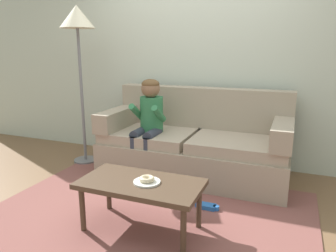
{
  "coord_description": "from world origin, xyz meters",
  "views": [
    {
      "loc": [
        1.1,
        -2.52,
        1.42
      ],
      "look_at": [
        -0.08,
        0.45,
        0.65
      ],
      "focal_mm": 34.17,
      "sensor_mm": 36.0,
      "label": 1
    }
  ],
  "objects_px": {
    "coffee_table": "(141,187)",
    "floor_lamp": "(78,29)",
    "couch": "(195,145)",
    "donut": "(147,179)",
    "toy_controller": "(207,207)",
    "person_child": "(149,118)"
  },
  "relations": [
    {
      "from": "coffee_table",
      "to": "floor_lamp",
      "type": "distance_m",
      "value": 2.23
    },
    {
      "from": "couch",
      "to": "coffee_table",
      "type": "relative_size",
      "value": 2.16
    },
    {
      "from": "couch",
      "to": "donut",
      "type": "distance_m",
      "value": 1.31
    },
    {
      "from": "couch",
      "to": "toy_controller",
      "type": "relative_size",
      "value": 9.21
    },
    {
      "from": "toy_controller",
      "to": "donut",
      "type": "bearing_deg",
      "value": -134.17
    },
    {
      "from": "couch",
      "to": "person_child",
      "type": "xyz_separation_m",
      "value": [
        -0.48,
        -0.21,
        0.32
      ]
    },
    {
      "from": "toy_controller",
      "to": "coffee_table",
      "type": "bearing_deg",
      "value": -138.3
    },
    {
      "from": "couch",
      "to": "floor_lamp",
      "type": "bearing_deg",
      "value": -175.3
    },
    {
      "from": "couch",
      "to": "person_child",
      "type": "distance_m",
      "value": 0.61
    },
    {
      "from": "couch",
      "to": "toy_controller",
      "type": "bearing_deg",
      "value": -65.14
    },
    {
      "from": "couch",
      "to": "person_child",
      "type": "relative_size",
      "value": 1.89
    },
    {
      "from": "person_child",
      "to": "donut",
      "type": "xyz_separation_m",
      "value": [
        0.49,
        -1.09,
        -0.22
      ]
    },
    {
      "from": "person_child",
      "to": "toy_controller",
      "type": "distance_m",
      "value": 1.2
    },
    {
      "from": "couch",
      "to": "coffee_table",
      "type": "height_order",
      "value": "couch"
    },
    {
      "from": "person_child",
      "to": "couch",
      "type": "bearing_deg",
      "value": 23.76
    },
    {
      "from": "toy_controller",
      "to": "floor_lamp",
      "type": "relative_size",
      "value": 0.12
    },
    {
      "from": "coffee_table",
      "to": "donut",
      "type": "distance_m",
      "value": 0.1
    },
    {
      "from": "coffee_table",
      "to": "toy_controller",
      "type": "height_order",
      "value": "coffee_table"
    },
    {
      "from": "donut",
      "to": "toy_controller",
      "type": "bearing_deg",
      "value": 56.41
    },
    {
      "from": "donut",
      "to": "floor_lamp",
      "type": "distance_m",
      "value": 2.23
    },
    {
      "from": "couch",
      "to": "donut",
      "type": "relative_size",
      "value": 17.34
    },
    {
      "from": "person_child",
      "to": "toy_controller",
      "type": "bearing_deg",
      "value": -34.14
    }
  ]
}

